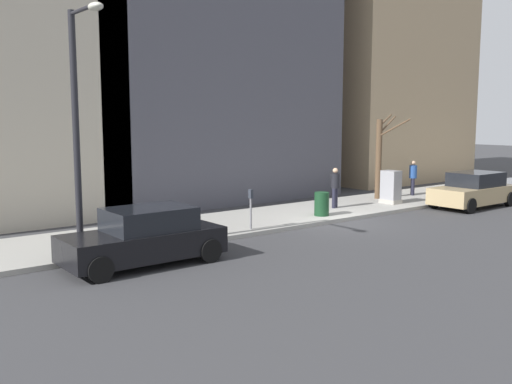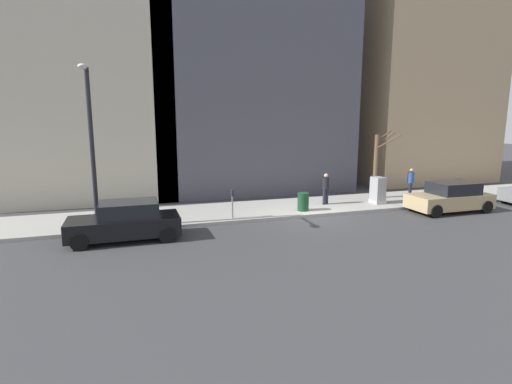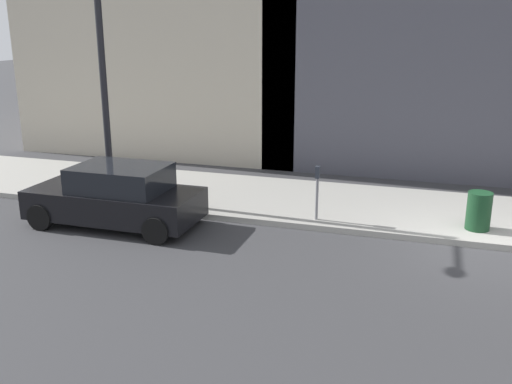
# 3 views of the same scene
# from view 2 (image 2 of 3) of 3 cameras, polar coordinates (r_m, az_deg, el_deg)

# --- Properties ---
(ground_plane) EXTENTS (120.00, 120.00, 0.00)m
(ground_plane) POSITION_cam_2_polar(r_m,az_deg,el_deg) (19.44, 8.34, -3.60)
(ground_plane) COLOR #38383A
(sidewalk) EXTENTS (4.00, 36.00, 0.15)m
(sidewalk) POSITION_cam_2_polar(r_m,az_deg,el_deg) (21.19, 5.97, -2.17)
(sidewalk) COLOR #9E9B93
(sidewalk) RESTS_ON ground
(parked_car_tan) EXTENTS (1.93, 4.20, 1.52)m
(parked_car_tan) POSITION_cam_2_polar(r_m,az_deg,el_deg) (22.54, 26.00, -0.71)
(parked_car_tan) COLOR tan
(parked_car_tan) RESTS_ON ground
(parked_car_black) EXTENTS (1.93, 4.20, 1.52)m
(parked_car_black) POSITION_cam_2_polar(r_m,az_deg,el_deg) (16.36, -18.14, -4.05)
(parked_car_black) COLOR black
(parked_car_black) RESTS_ON ground
(parking_meter) EXTENTS (0.14, 0.10, 1.35)m
(parking_meter) POSITION_cam_2_polar(r_m,az_deg,el_deg) (18.29, -3.40, -1.25)
(parking_meter) COLOR slate
(parking_meter) RESTS_ON sidewalk
(utility_box) EXTENTS (0.83, 0.61, 1.43)m
(utility_box) POSITION_cam_2_polar(r_m,az_deg,el_deg) (22.57, 17.00, 0.21)
(utility_box) COLOR #A8A399
(utility_box) RESTS_ON sidewalk
(streetlamp) EXTENTS (1.97, 0.32, 6.50)m
(streetlamp) POSITION_cam_2_polar(r_m,az_deg,el_deg) (17.26, -22.55, 7.44)
(streetlamp) COLOR black
(streetlamp) RESTS_ON sidewalk
(bare_tree) EXTENTS (1.45, 1.39, 3.89)m
(bare_tree) POSITION_cam_2_polar(r_m,az_deg,el_deg) (23.86, 16.87, 3.80)
(bare_tree) COLOR brown
(bare_tree) RESTS_ON sidewalk
(trash_bin) EXTENTS (0.56, 0.56, 0.90)m
(trash_bin) POSITION_cam_2_polar(r_m,az_deg,el_deg) (20.02, 6.75, -1.39)
(trash_bin) COLOR #14381E
(trash_bin) RESTS_ON sidewalk
(pedestrian_near_meter) EXTENTS (0.36, 0.36, 1.66)m
(pedestrian_near_meter) POSITION_cam_2_polar(r_m,az_deg,el_deg) (25.13, 21.23, 1.51)
(pedestrian_near_meter) COLOR #1E1E2D
(pedestrian_near_meter) RESTS_ON sidewalk
(pedestrian_midblock) EXTENTS (0.36, 0.38, 1.66)m
(pedestrian_midblock) POSITION_cam_2_polar(r_m,az_deg,el_deg) (21.61, 9.94, 0.71)
(pedestrian_midblock) COLOR #1E1E2D
(pedestrian_midblock) RESTS_ON sidewalk
(office_tower_left) EXTENTS (10.11, 10.11, 14.30)m
(office_tower_left) POSITION_cam_2_polar(r_m,az_deg,el_deg) (34.81, 20.50, 13.88)
(office_tower_left) COLOR tan
(office_tower_left) RESTS_ON ground
(office_block_center) EXTENTS (12.61, 12.61, 19.70)m
(office_block_center) POSITION_cam_2_polar(r_m,az_deg,el_deg) (30.19, -2.78, 20.29)
(office_block_center) COLOR #4C4C56
(office_block_center) RESTS_ON ground
(office_tower_right) EXTENTS (10.96, 10.96, 14.99)m
(office_tower_right) POSITION_cam_2_polar(r_m,az_deg,el_deg) (28.17, -24.49, 15.27)
(office_tower_right) COLOR #BCB29E
(office_tower_right) RESTS_ON ground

